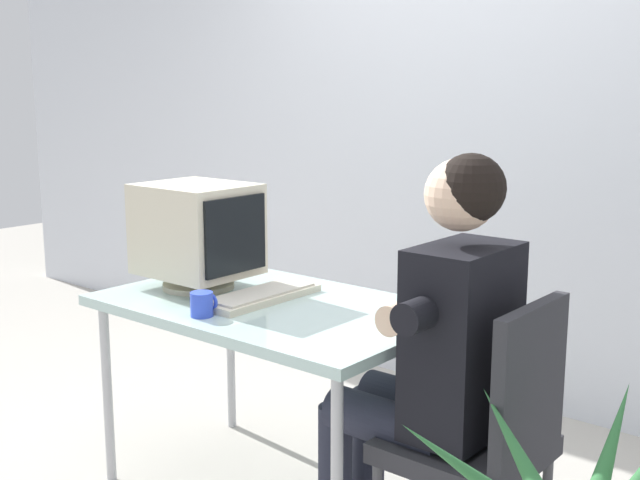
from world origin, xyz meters
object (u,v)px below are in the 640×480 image
object	(u,v)px
crt_monitor	(198,231)
office_chair	(486,432)
desk	(272,317)
desk_mug	(202,304)
person_seated	(432,350)
keyboard	(261,296)

from	to	relation	value
crt_monitor	office_chair	xyz separation A→B (m)	(1.21, -0.00, -0.45)
desk	crt_monitor	world-z (taller)	crt_monitor
crt_monitor	desk_mug	distance (m)	0.42
person_seated	desk_mug	xyz separation A→B (m)	(-0.73, -0.24, 0.06)
crt_monitor	keyboard	size ratio (longest dim) A/B	0.87
keyboard	desk_mug	distance (m)	0.27
office_chair	person_seated	distance (m)	0.28
desk	office_chair	xyz separation A→B (m)	(0.86, -0.03, -0.17)
person_seated	desk_mug	size ratio (longest dim) A/B	15.04
crt_monitor	office_chair	size ratio (longest dim) A/B	0.46
desk	person_seated	distance (m)	0.68
desk	crt_monitor	distance (m)	0.44
crt_monitor	keyboard	distance (m)	0.36
crt_monitor	person_seated	world-z (taller)	person_seated
keyboard	person_seated	xyz separation A→B (m)	(0.73, -0.03, -0.04)
person_seated	desk_mug	distance (m)	0.77
desk	person_seated	bearing A→B (deg)	-2.27
person_seated	desk_mug	bearing A→B (deg)	-161.67
crt_monitor	keyboard	xyz separation A→B (m)	(0.30, 0.03, -0.20)
office_chair	desk_mug	size ratio (longest dim) A/B	10.43
keyboard	office_chair	xyz separation A→B (m)	(0.91, -0.03, -0.24)
crt_monitor	keyboard	bearing A→B (deg)	5.17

